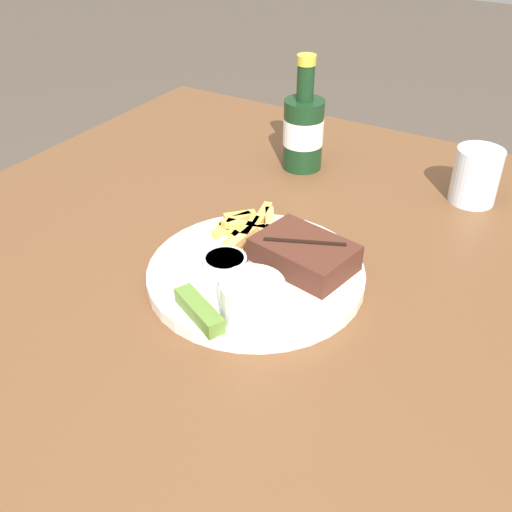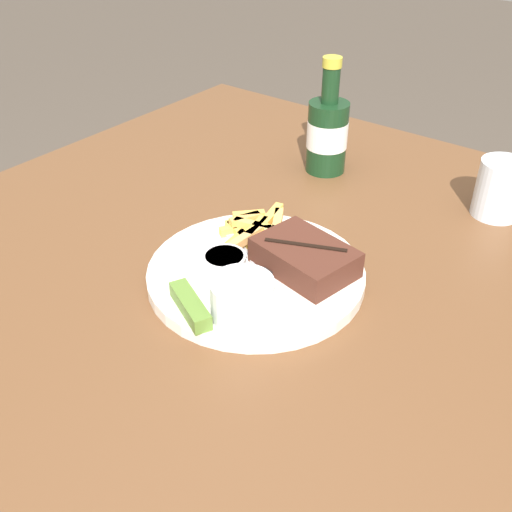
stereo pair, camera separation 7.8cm
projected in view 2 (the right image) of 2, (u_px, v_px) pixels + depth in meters
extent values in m
cube|color=brown|center=(256.00, 291.00, 0.81)|extent=(1.12, 1.17, 0.04)
cylinder|color=brown|center=(229.00, 241.00, 1.63)|extent=(0.06, 0.06, 0.73)
cylinder|color=silver|center=(256.00, 275.00, 0.80)|extent=(0.29, 0.29, 0.01)
cylinder|color=white|center=(256.00, 270.00, 0.79)|extent=(0.29, 0.29, 0.00)
cube|color=#472319|center=(305.00, 257.00, 0.78)|extent=(0.14, 0.11, 0.04)
cube|color=black|center=(306.00, 245.00, 0.77)|extent=(0.10, 0.05, 0.00)
cube|color=#E89F4C|center=(245.00, 219.00, 0.86)|extent=(0.03, 0.05, 0.01)
cube|color=#F0B746|center=(240.00, 234.00, 0.85)|extent=(0.07, 0.04, 0.01)
cube|color=gold|center=(243.00, 234.00, 0.85)|extent=(0.02, 0.08, 0.01)
cube|color=#EBA759|center=(270.00, 237.00, 0.82)|extent=(0.04, 0.04, 0.01)
cube|color=#E2B24E|center=(257.00, 227.00, 0.85)|extent=(0.07, 0.03, 0.01)
cube|color=#EFA755|center=(278.00, 221.00, 0.86)|extent=(0.04, 0.06, 0.01)
cube|color=#EAB748|center=(271.00, 216.00, 0.87)|extent=(0.03, 0.06, 0.01)
cube|color=gold|center=(256.00, 228.00, 0.84)|extent=(0.02, 0.05, 0.01)
cube|color=gold|center=(249.00, 216.00, 0.87)|extent=(0.04, 0.04, 0.01)
cube|color=#E7A358|center=(242.00, 240.00, 0.82)|extent=(0.01, 0.08, 0.01)
cube|color=#DABB56|center=(270.00, 241.00, 0.84)|extent=(0.04, 0.06, 0.01)
cube|color=gold|center=(246.00, 231.00, 0.86)|extent=(0.06, 0.02, 0.01)
cube|color=#F3AE4E|center=(293.00, 240.00, 0.84)|extent=(0.07, 0.05, 0.01)
cube|color=gold|center=(277.00, 241.00, 0.84)|extent=(0.06, 0.04, 0.01)
cube|color=gold|center=(241.00, 228.00, 0.86)|extent=(0.04, 0.06, 0.01)
cube|color=gold|center=(276.00, 241.00, 0.84)|extent=(0.05, 0.03, 0.01)
cylinder|color=white|center=(242.00, 299.00, 0.70)|extent=(0.08, 0.08, 0.05)
cylinder|color=beige|center=(242.00, 286.00, 0.69)|extent=(0.07, 0.07, 0.01)
cylinder|color=silver|center=(225.00, 263.00, 0.78)|extent=(0.06, 0.06, 0.02)
cylinder|color=#B22319|center=(224.00, 257.00, 0.78)|extent=(0.05, 0.05, 0.01)
cube|color=#567A2D|center=(190.00, 306.00, 0.71)|extent=(0.09, 0.06, 0.02)
cube|color=#B7B7BC|center=(230.00, 236.00, 0.86)|extent=(0.09, 0.06, 0.00)
cube|color=#B7B7BC|center=(247.00, 261.00, 0.80)|extent=(0.03, 0.02, 0.00)
cube|color=#B7B7BC|center=(250.00, 260.00, 0.80)|extent=(0.03, 0.02, 0.00)
cube|color=#B7B7BC|center=(253.00, 259.00, 0.81)|extent=(0.03, 0.02, 0.00)
cube|color=#B7B7BC|center=(308.00, 253.00, 0.82)|extent=(0.04, 0.11, 0.00)
cube|color=black|center=(263.00, 275.00, 0.77)|extent=(0.03, 0.06, 0.01)
cylinder|color=#143319|center=(327.00, 137.00, 1.04)|extent=(0.07, 0.07, 0.12)
cylinder|color=silver|center=(327.00, 134.00, 1.04)|extent=(0.07, 0.07, 0.05)
cylinder|color=#143319|center=(331.00, 85.00, 0.99)|extent=(0.03, 0.03, 0.06)
cylinder|color=gold|center=(332.00, 62.00, 0.97)|extent=(0.03, 0.03, 0.02)
cylinder|color=silver|center=(500.00, 189.00, 0.92)|extent=(0.07, 0.07, 0.09)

